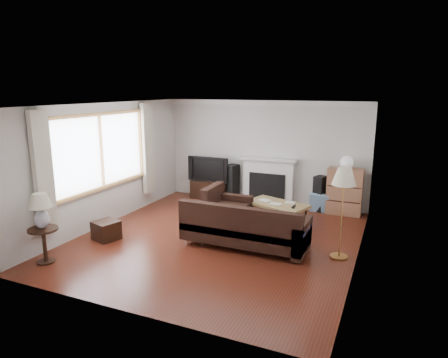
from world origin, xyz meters
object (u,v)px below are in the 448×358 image
at_px(bookshelf, 345,192).
at_px(side_table, 45,245).
at_px(floor_lamp, 342,214).
at_px(tv_stand, 210,189).
at_px(coffee_table, 277,214).
at_px(sectional_sofa, 245,226).

bearing_deg(bookshelf, side_table, -131.92).
bearing_deg(floor_lamp, side_table, -154.18).
height_order(tv_stand, coffee_table, coffee_table).
distance_m(sectional_sofa, side_table, 3.36).
xyz_separation_m(tv_stand, side_table, (-0.81, -4.56, 0.05)).
distance_m(tv_stand, coffee_table, 2.51).
height_order(tv_stand, side_table, side_table).
bearing_deg(side_table, floor_lamp, 25.82).
bearing_deg(coffee_table, bookshelf, 67.76).
bearing_deg(side_table, bookshelf, 48.08).
bearing_deg(sectional_sofa, bookshelf, 62.60).
height_order(floor_lamp, side_table, floor_lamp).
height_order(tv_stand, sectional_sofa, sectional_sofa).
xyz_separation_m(coffee_table, floor_lamp, (1.42, -1.14, 0.53)).
bearing_deg(bookshelf, coffee_table, -131.40).
height_order(bookshelf, side_table, bookshelf).
xyz_separation_m(bookshelf, sectional_sofa, (-1.38, -2.66, -0.14)).
bearing_deg(tv_stand, bookshelf, 0.52).
height_order(sectional_sofa, floor_lamp, floor_lamp).
bearing_deg(sectional_sofa, side_table, -144.86).
height_order(tv_stand, bookshelf, bookshelf).
xyz_separation_m(bookshelf, side_table, (-4.12, -4.59, -0.23)).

